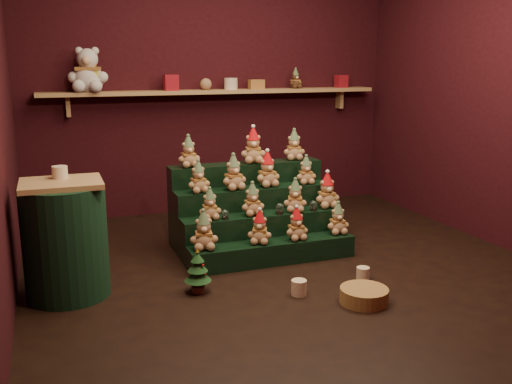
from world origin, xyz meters
name	(u,v)px	position (x,y,z in m)	size (l,w,h in m)	color
ground	(285,267)	(0.00, 0.00, 0.00)	(4.00, 4.00, 0.00)	black
back_wall	(212,81)	(0.00, 2.05, 1.40)	(4.00, 0.10, 2.80)	black
front_wall	(480,113)	(0.00, -2.05, 1.40)	(4.00, 0.10, 2.80)	black
right_wall	(503,86)	(2.05, 0.00, 1.40)	(0.10, 4.00, 2.80)	black
back_shelf	(217,92)	(0.00, 1.87, 1.29)	(3.60, 0.26, 0.24)	tan
riser_tier_front	(273,252)	(-0.06, 0.13, 0.09)	(1.40, 0.22, 0.18)	black
riser_tier_midfront	(263,234)	(-0.06, 0.35, 0.18)	(1.40, 0.22, 0.36)	black
riser_tier_midback	(254,217)	(-0.06, 0.57, 0.27)	(1.40, 0.22, 0.54)	black
riser_tier_back	(246,202)	(-0.06, 0.79, 0.36)	(1.40, 0.22, 0.72)	black
teddy_0	(204,230)	(-0.63, 0.14, 0.33)	(0.22, 0.20, 0.31)	tan
teddy_1	(260,227)	(-0.17, 0.12, 0.32)	(0.19, 0.17, 0.27)	tan
teddy_2	(296,224)	(0.14, 0.11, 0.31)	(0.19, 0.17, 0.27)	tan
teddy_3	(338,218)	(0.54, 0.14, 0.31)	(0.19, 0.17, 0.27)	tan
teddy_4	(210,204)	(-0.52, 0.34, 0.49)	(0.18, 0.16, 0.26)	tan
teddy_5	(252,199)	(-0.16, 0.34, 0.50)	(0.19, 0.18, 0.27)	tan
teddy_6	(295,195)	(0.23, 0.33, 0.50)	(0.20, 0.18, 0.28)	tan
teddy_7	(327,190)	(0.54, 0.35, 0.51)	(0.22, 0.20, 0.30)	tan
teddy_8	(198,177)	(-0.56, 0.55, 0.67)	(0.19, 0.17, 0.27)	tan
teddy_9	(233,172)	(-0.25, 0.55, 0.69)	(0.21, 0.19, 0.30)	tan
teddy_10	(267,169)	(0.07, 0.57, 0.69)	(0.22, 0.20, 0.30)	tan
teddy_11	(306,170)	(0.43, 0.55, 0.67)	(0.18, 0.16, 0.25)	tan
teddy_12	(188,151)	(-0.58, 0.77, 0.85)	(0.19, 0.17, 0.27)	tan
teddy_13	(253,146)	(0.01, 0.77, 0.88)	(0.22, 0.20, 0.31)	tan
teddy_14	(294,145)	(0.42, 0.80, 0.86)	(0.20, 0.18, 0.28)	tan
snow_globe_a	(225,214)	(-0.41, 0.29, 0.40)	(0.06, 0.06, 0.08)	black
snow_globe_b	(280,208)	(0.07, 0.29, 0.41)	(0.07, 0.07, 0.09)	black
snow_globe_c	(313,206)	(0.38, 0.29, 0.40)	(0.07, 0.07, 0.09)	black
side_table	(65,240)	(-1.65, 0.01, 0.41)	(0.57, 0.57, 0.82)	tan
table_ornament	(60,172)	(-1.65, 0.11, 0.87)	(0.11, 0.11, 0.08)	beige
mini_christmas_tree	(198,271)	(-0.79, -0.26, 0.16)	(0.19, 0.19, 0.33)	#4E261B
mug_left	(299,288)	(-0.13, -0.56, 0.05)	(0.11, 0.11, 0.11)	beige
mug_right	(363,274)	(0.44, -0.46, 0.05)	(0.10, 0.10, 0.10)	beige
wicker_basket	(364,295)	(0.23, -0.83, 0.05)	(0.33, 0.33, 0.10)	#9F7D40
white_bear	(88,64)	(-1.29, 1.84, 1.59)	(0.38, 0.34, 0.53)	white
brown_bear	(296,79)	(0.89, 1.84, 1.43)	(0.15, 0.14, 0.21)	#482D18
gift_tin_red_a	(171,83)	(-0.49, 1.85, 1.40)	(0.14, 0.14, 0.16)	#A41927
gift_tin_cream	(231,84)	(0.15, 1.85, 1.38)	(0.14, 0.14, 0.12)	beige
gift_tin_red_b	(341,81)	(1.46, 1.85, 1.39)	(0.12, 0.12, 0.14)	#A41927
shelf_plush_ball	(206,84)	(-0.12, 1.85, 1.38)	(0.12, 0.12, 0.12)	tan
scarf_gift_box	(256,84)	(0.44, 1.85, 1.37)	(0.16, 0.10, 0.10)	#D2581D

